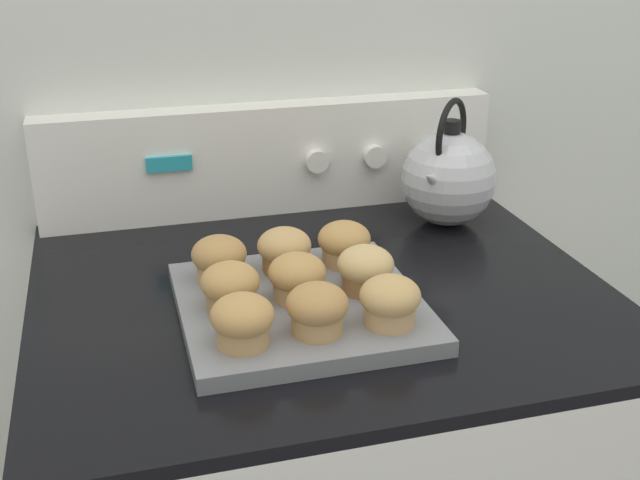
{
  "coord_description": "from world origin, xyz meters",
  "views": [
    {
      "loc": [
        -0.27,
        -0.62,
        1.4
      ],
      "look_at": [
        -0.0,
        0.34,
        0.98
      ],
      "focal_mm": 45.0,
      "sensor_mm": 36.0,
      "label": 1
    }
  ],
  "objects_px": {
    "muffin_r2_c0": "(219,258)",
    "muffin_r0_c2": "(390,301)",
    "muffin_r1_c2": "(366,269)",
    "muffin_r0_c1": "(317,309)",
    "tea_kettle": "(448,177)",
    "muffin_r0_c0": "(242,321)",
    "muffin_pan": "(300,307)",
    "muffin_r2_c2": "(344,243)",
    "muffin_r1_c0": "(230,287)",
    "muffin_r1_c1": "(297,277)",
    "muffin_r2_c1": "(284,250)"
  },
  "relations": [
    {
      "from": "tea_kettle",
      "to": "muffin_r0_c0",
      "type": "bearing_deg",
      "value": -140.08
    },
    {
      "from": "muffin_r0_c0",
      "to": "muffin_r0_c2",
      "type": "distance_m",
      "value": 0.18
    },
    {
      "from": "muffin_r0_c1",
      "to": "muffin_r0_c2",
      "type": "relative_size",
      "value": 1.0
    },
    {
      "from": "muffin_r0_c1",
      "to": "muffin_r1_c2",
      "type": "height_order",
      "value": "same"
    },
    {
      "from": "muffin_r0_c1",
      "to": "muffin_r1_c0",
      "type": "distance_m",
      "value": 0.12
    },
    {
      "from": "muffin_r1_c0",
      "to": "tea_kettle",
      "type": "xyz_separation_m",
      "value": [
        0.4,
        0.25,
        0.03
      ]
    },
    {
      "from": "muffin_r0_c1",
      "to": "tea_kettle",
      "type": "bearing_deg",
      "value": 46.79
    },
    {
      "from": "muffin_r2_c1",
      "to": "tea_kettle",
      "type": "height_order",
      "value": "tea_kettle"
    },
    {
      "from": "muffin_r0_c1",
      "to": "muffin_r1_c0",
      "type": "xyz_separation_m",
      "value": [
        -0.09,
        0.09,
        0.0
      ]
    },
    {
      "from": "muffin_r1_c2",
      "to": "muffin_pan",
      "type": "bearing_deg",
      "value": -178.42
    },
    {
      "from": "muffin_r0_c0",
      "to": "muffin_r2_c0",
      "type": "xyz_separation_m",
      "value": [
        0.0,
        0.18,
        0.0
      ]
    },
    {
      "from": "muffin_pan",
      "to": "muffin_r2_c0",
      "type": "xyz_separation_m",
      "value": [
        -0.09,
        0.09,
        0.04
      ]
    },
    {
      "from": "muffin_r0_c1",
      "to": "muffin_r2_c2",
      "type": "height_order",
      "value": "same"
    },
    {
      "from": "muffin_r2_c2",
      "to": "muffin_r2_c0",
      "type": "bearing_deg",
      "value": -178.34
    },
    {
      "from": "muffin_r0_c2",
      "to": "muffin_r1_c2",
      "type": "relative_size",
      "value": 1.0
    },
    {
      "from": "muffin_r0_c2",
      "to": "muffin_r1_c2",
      "type": "xyz_separation_m",
      "value": [
        0.0,
        0.09,
        0.0
      ]
    },
    {
      "from": "muffin_r1_c0",
      "to": "muffin_r1_c2",
      "type": "xyz_separation_m",
      "value": [
        0.18,
        0.0,
        0.0
      ]
    },
    {
      "from": "muffin_r0_c0",
      "to": "tea_kettle",
      "type": "bearing_deg",
      "value": 39.92
    },
    {
      "from": "muffin_r0_c2",
      "to": "tea_kettle",
      "type": "height_order",
      "value": "tea_kettle"
    },
    {
      "from": "muffin_pan",
      "to": "muffin_r0_c1",
      "type": "distance_m",
      "value": 0.1
    },
    {
      "from": "muffin_r0_c0",
      "to": "muffin_r2_c2",
      "type": "bearing_deg",
      "value": 45.84
    },
    {
      "from": "muffin_r2_c1",
      "to": "tea_kettle",
      "type": "relative_size",
      "value": 0.35
    },
    {
      "from": "muffin_pan",
      "to": "muffin_r0_c1",
      "type": "height_order",
      "value": "muffin_r0_c1"
    },
    {
      "from": "muffin_r0_c1",
      "to": "muffin_r0_c0",
      "type": "bearing_deg",
      "value": -177.21
    },
    {
      "from": "muffin_pan",
      "to": "muffin_r0_c0",
      "type": "relative_size",
      "value": 4.13
    },
    {
      "from": "muffin_r0_c0",
      "to": "muffin_r0_c1",
      "type": "height_order",
      "value": "same"
    },
    {
      "from": "muffin_r2_c2",
      "to": "muffin_r1_c1",
      "type": "bearing_deg",
      "value": -135.33
    },
    {
      "from": "muffin_r0_c2",
      "to": "muffin_r1_c1",
      "type": "xyz_separation_m",
      "value": [
        -0.09,
        0.09,
        0.0
      ]
    },
    {
      "from": "muffin_r2_c1",
      "to": "tea_kettle",
      "type": "bearing_deg",
      "value": 26.34
    },
    {
      "from": "muffin_r2_c0",
      "to": "muffin_r2_c1",
      "type": "bearing_deg",
      "value": 2.79
    },
    {
      "from": "muffin_r1_c0",
      "to": "muffin_r2_c2",
      "type": "relative_size",
      "value": 1.0
    },
    {
      "from": "muffin_r0_c2",
      "to": "muffin_r2_c1",
      "type": "bearing_deg",
      "value": 115.88
    },
    {
      "from": "muffin_pan",
      "to": "muffin_r0_c1",
      "type": "xyz_separation_m",
      "value": [
        -0.0,
        -0.09,
        0.04
      ]
    },
    {
      "from": "muffin_r1_c1",
      "to": "tea_kettle",
      "type": "relative_size",
      "value": 0.35
    },
    {
      "from": "muffin_r0_c0",
      "to": "muffin_r2_c0",
      "type": "relative_size",
      "value": 1.0
    },
    {
      "from": "muffin_r1_c0",
      "to": "muffin_r0_c1",
      "type": "bearing_deg",
      "value": -43.76
    },
    {
      "from": "muffin_r2_c1",
      "to": "muffin_r2_c2",
      "type": "distance_m",
      "value": 0.09
    },
    {
      "from": "muffin_r0_c0",
      "to": "muffin_r2_c1",
      "type": "relative_size",
      "value": 1.0
    },
    {
      "from": "muffin_r1_c2",
      "to": "muffin_r2_c0",
      "type": "bearing_deg",
      "value": 154.92
    },
    {
      "from": "muffin_r2_c0",
      "to": "tea_kettle",
      "type": "xyz_separation_m",
      "value": [
        0.4,
        0.16,
        0.03
      ]
    },
    {
      "from": "muffin_r0_c0",
      "to": "muffin_r0_c2",
      "type": "relative_size",
      "value": 1.0
    },
    {
      "from": "muffin_r0_c2",
      "to": "muffin_r2_c1",
      "type": "height_order",
      "value": "same"
    },
    {
      "from": "muffin_r2_c0",
      "to": "muffin_r0_c2",
      "type": "bearing_deg",
      "value": -44.73
    },
    {
      "from": "muffin_pan",
      "to": "tea_kettle",
      "type": "distance_m",
      "value": 0.4
    },
    {
      "from": "muffin_r2_c0",
      "to": "muffin_r2_c1",
      "type": "xyz_separation_m",
      "value": [
        0.09,
        0.0,
        0.0
      ]
    },
    {
      "from": "muffin_r0_c2",
      "to": "muffin_r2_c1",
      "type": "xyz_separation_m",
      "value": [
        -0.09,
        0.18,
        0.0
      ]
    },
    {
      "from": "muffin_r2_c2",
      "to": "muffin_pan",
      "type": "bearing_deg",
      "value": -133.68
    },
    {
      "from": "muffin_r1_c0",
      "to": "muffin_r1_c2",
      "type": "relative_size",
      "value": 1.0
    },
    {
      "from": "muffin_r1_c0",
      "to": "tea_kettle",
      "type": "bearing_deg",
      "value": 31.58
    },
    {
      "from": "muffin_r0_c2",
      "to": "muffin_r1_c2",
      "type": "bearing_deg",
      "value": 89.95
    }
  ]
}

